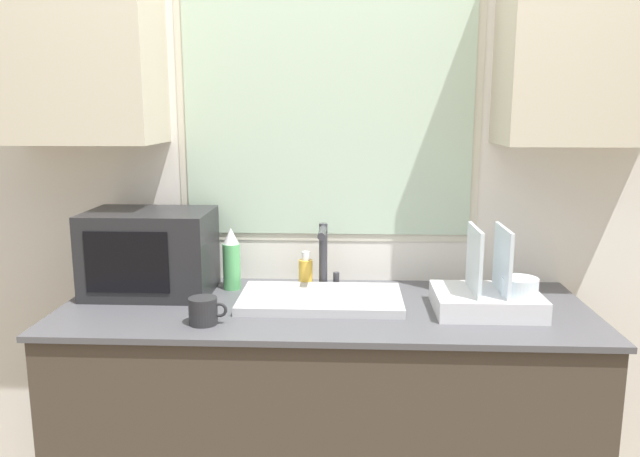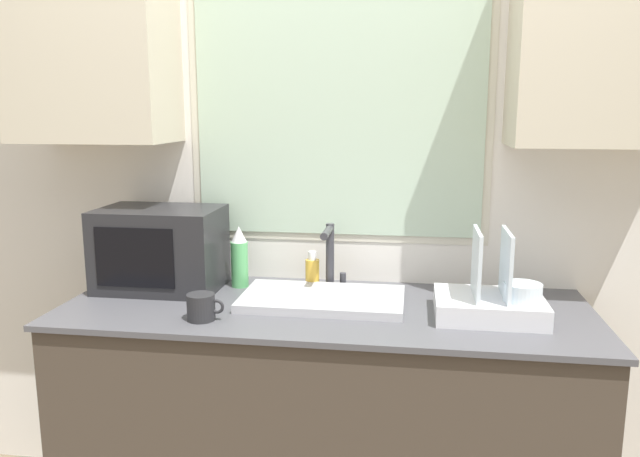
{
  "view_description": "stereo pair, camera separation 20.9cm",
  "coord_description": "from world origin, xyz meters",
  "px_view_note": "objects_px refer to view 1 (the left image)",
  "views": [
    {
      "loc": [
        0.08,
        -1.75,
        1.58
      ],
      "look_at": [
        -0.01,
        0.3,
        1.19
      ],
      "focal_mm": 35.0,
      "sensor_mm": 36.0,
      "label": 1
    },
    {
      "loc": [
        0.29,
        -1.73,
        1.58
      ],
      "look_at": [
        -0.01,
        0.3,
        1.19
      ],
      "focal_mm": 35.0,
      "sensor_mm": 36.0,
      "label": 2
    }
  ],
  "objects_px": {
    "faucet": "(324,251)",
    "soap_bottle": "(306,273)",
    "spray_bottle": "(232,260)",
    "mug_near_sink": "(204,311)",
    "dish_rack": "(490,295)",
    "microwave": "(150,252)"
  },
  "relations": [
    {
      "from": "dish_rack",
      "to": "soap_bottle",
      "type": "height_order",
      "value": "dish_rack"
    },
    {
      "from": "dish_rack",
      "to": "microwave",
      "type": "bearing_deg",
      "value": 172.22
    },
    {
      "from": "faucet",
      "to": "soap_bottle",
      "type": "xyz_separation_m",
      "value": [
        -0.07,
        0.01,
        -0.09
      ]
    },
    {
      "from": "spray_bottle",
      "to": "soap_bottle",
      "type": "relative_size",
      "value": 1.65
    },
    {
      "from": "faucet",
      "to": "microwave",
      "type": "relative_size",
      "value": 0.55
    },
    {
      "from": "faucet",
      "to": "mug_near_sink",
      "type": "xyz_separation_m",
      "value": [
        -0.37,
        -0.41,
        -0.11
      ]
    },
    {
      "from": "faucet",
      "to": "spray_bottle",
      "type": "relative_size",
      "value": 1.05
    },
    {
      "from": "soap_bottle",
      "to": "faucet",
      "type": "bearing_deg",
      "value": -8.92
    },
    {
      "from": "mug_near_sink",
      "to": "faucet",
      "type": "bearing_deg",
      "value": 47.85
    },
    {
      "from": "spray_bottle",
      "to": "mug_near_sink",
      "type": "bearing_deg",
      "value": -92.44
    },
    {
      "from": "faucet",
      "to": "dish_rack",
      "type": "xyz_separation_m",
      "value": [
        0.57,
        -0.24,
        -0.09
      ]
    },
    {
      "from": "microwave",
      "to": "mug_near_sink",
      "type": "distance_m",
      "value": 0.44
    },
    {
      "from": "spray_bottle",
      "to": "microwave",
      "type": "bearing_deg",
      "value": -167.23
    },
    {
      "from": "faucet",
      "to": "soap_bottle",
      "type": "bearing_deg",
      "value": 171.08
    },
    {
      "from": "microwave",
      "to": "dish_rack",
      "type": "height_order",
      "value": "microwave"
    },
    {
      "from": "microwave",
      "to": "spray_bottle",
      "type": "xyz_separation_m",
      "value": [
        0.29,
        0.07,
        -0.04
      ]
    },
    {
      "from": "dish_rack",
      "to": "mug_near_sink",
      "type": "distance_m",
      "value": 0.95
    },
    {
      "from": "dish_rack",
      "to": "soap_bottle",
      "type": "xyz_separation_m",
      "value": [
        -0.64,
        0.25,
        0.0
      ]
    },
    {
      "from": "spray_bottle",
      "to": "mug_near_sink",
      "type": "distance_m",
      "value": 0.4
    },
    {
      "from": "mug_near_sink",
      "to": "spray_bottle",
      "type": "bearing_deg",
      "value": 87.56
    },
    {
      "from": "dish_rack",
      "to": "spray_bottle",
      "type": "relative_size",
      "value": 1.49
    },
    {
      "from": "faucet",
      "to": "mug_near_sink",
      "type": "bearing_deg",
      "value": -132.15
    }
  ]
}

